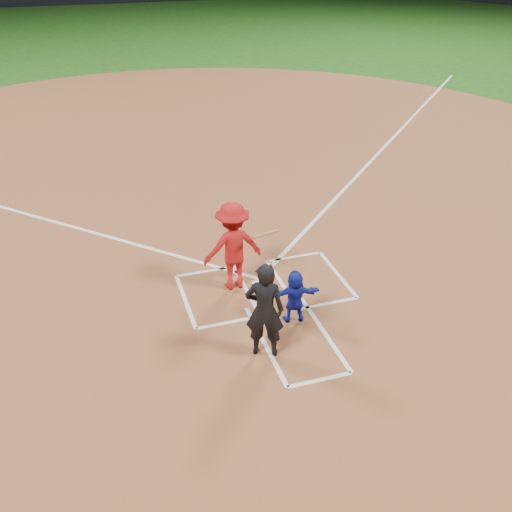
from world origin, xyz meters
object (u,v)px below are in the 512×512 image
object	(u,v)px
catcher	(295,296)
umpire	(265,310)
home_plate	(264,286)
batter_at_plate	(233,246)

from	to	relation	value
catcher	umpire	xyz separation A→B (m)	(-0.80, -0.71, 0.35)
catcher	umpire	size ratio (longest dim) A/B	0.59
catcher	umpire	distance (m)	1.13
home_plate	batter_at_plate	size ratio (longest dim) A/B	0.33
catcher	batter_at_plate	bearing A→B (deg)	-52.94
home_plate	umpire	bearing A→B (deg)	71.60
umpire	batter_at_plate	xyz separation A→B (m)	(0.07, 2.12, 0.03)
home_plate	batter_at_plate	bearing A→B (deg)	-21.91
catcher	umpire	bearing A→B (deg)	50.95
catcher	batter_at_plate	distance (m)	1.64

